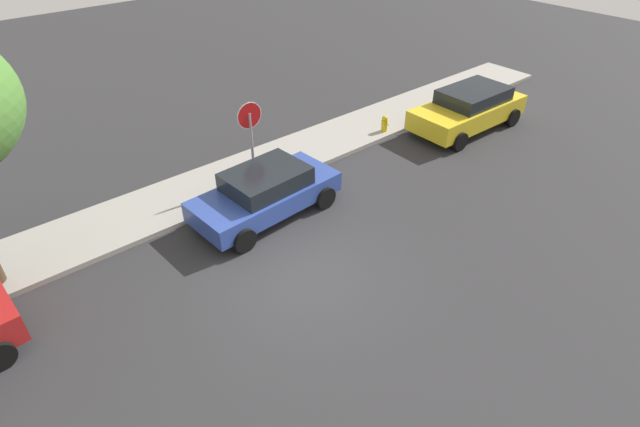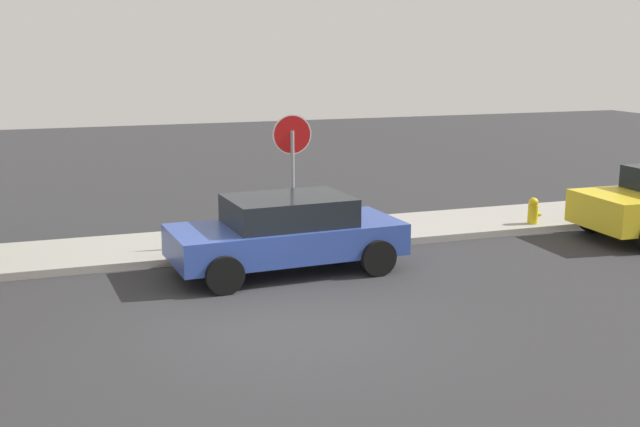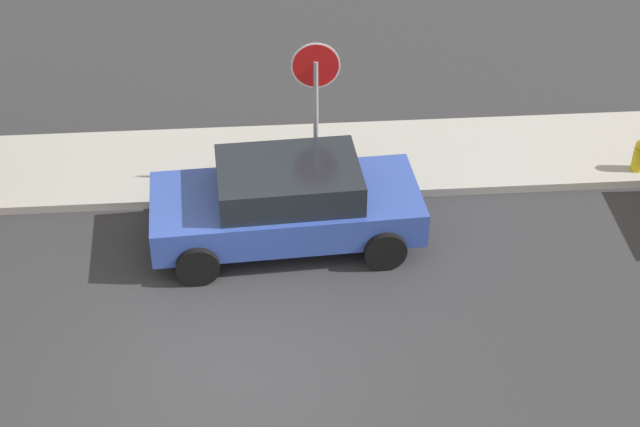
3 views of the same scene
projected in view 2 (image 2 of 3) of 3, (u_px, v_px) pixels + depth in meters
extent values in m
plane|color=#2D2D30|center=(285.00, 325.00, 11.56)|extent=(60.00, 60.00, 0.00)
cube|color=#9E9B93|center=(215.00, 244.00, 15.96)|extent=(32.00, 2.27, 0.14)
cylinder|color=gray|center=(293.00, 191.00, 15.50)|extent=(0.08, 0.08, 2.35)
cylinder|color=white|center=(292.00, 134.00, 15.27)|extent=(0.77, 0.04, 0.77)
cylinder|color=red|center=(292.00, 134.00, 15.27)|extent=(0.72, 0.05, 0.72)
cube|color=#2D479E|center=(286.00, 239.00, 14.17)|extent=(4.15, 1.96, 0.56)
cube|color=black|center=(288.00, 210.00, 14.08)|extent=(2.20, 1.64, 0.49)
cylinder|color=black|center=(338.00, 236.00, 15.52)|extent=(0.65, 0.26, 0.64)
cylinder|color=black|center=(378.00, 258.00, 13.96)|extent=(0.65, 0.26, 0.64)
cylinder|color=black|center=(198.00, 250.00, 14.49)|extent=(0.65, 0.26, 0.64)
cylinder|color=black|center=(224.00, 275.00, 12.92)|extent=(0.65, 0.26, 0.64)
cylinder|color=black|center=(593.00, 217.00, 17.21)|extent=(0.65, 0.24, 0.64)
cylinder|color=gold|center=(533.00, 217.00, 17.40)|extent=(0.22, 0.22, 0.55)
sphere|color=gold|center=(534.00, 202.00, 17.33)|extent=(0.21, 0.21, 0.21)
cylinder|color=gold|center=(539.00, 214.00, 17.44)|extent=(0.08, 0.09, 0.09)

